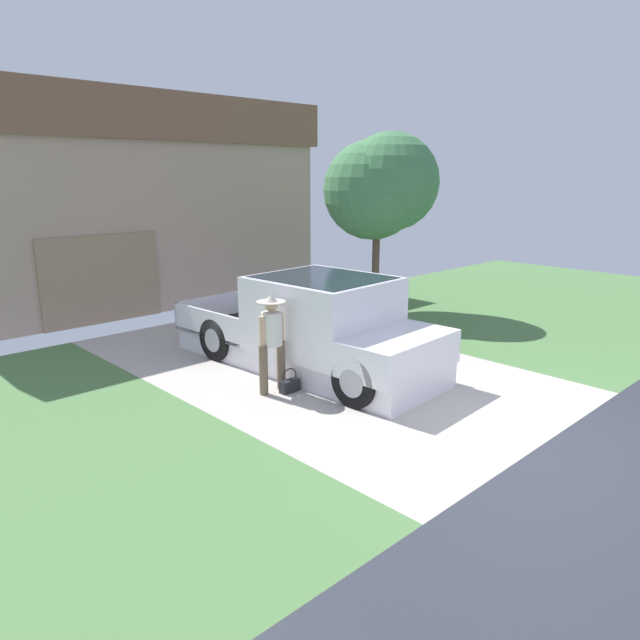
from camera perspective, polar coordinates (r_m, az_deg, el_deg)
pickup_truck at (r=10.23m, az=-0.08°, el=-0.80°), size 2.34×5.35×1.70m
person_with_hat at (r=9.21m, az=-4.74°, el=-1.54°), size 0.51×0.47×1.60m
handbag at (r=9.41m, az=-3.01°, el=-6.34°), size 0.33×0.14×0.40m
house_with_garage at (r=17.44m, az=-19.45°, el=11.04°), size 10.25×5.57×5.35m
front_yard_tree at (r=14.57m, az=5.99°, el=12.71°), size 2.63×2.76×4.41m
wheeled_trash_bin at (r=14.89m, az=0.52°, el=3.13°), size 0.60×0.72×1.06m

